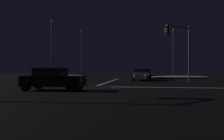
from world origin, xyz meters
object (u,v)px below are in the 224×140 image
at_px(sedan_red, 143,72).
at_px(sedan_black_crossing, 53,79).
at_px(streetlamp_left_near, 52,45).
at_px(streetlamp_left_far, 81,50).
at_px(sedan_blue, 143,73).
at_px(sedan_white, 141,74).
at_px(streetlamp_right_far, 173,49).
at_px(traffic_signal_ne, 180,42).
at_px(sedan_green, 144,74).
at_px(sedan_orange, 145,73).

xyz_separation_m(sedan_red, sedan_black_crossing, (-5.80, -38.00, 0.00)).
height_order(sedan_red, streetlamp_left_near, streetlamp_left_near).
bearing_deg(streetlamp_left_far, sedan_blue, -10.74).
relative_size(sedan_black_crossing, streetlamp_left_near, 0.47).
bearing_deg(sedan_white, streetlamp_right_far, 71.61).
bearing_deg(streetlamp_left_far, sedan_black_crossing, -76.89).
relative_size(sedan_red, streetlamp_left_far, 0.42).
bearing_deg(streetlamp_right_far, sedan_red, 150.76).
bearing_deg(sedan_blue, streetlamp_left_near, -135.71).
relative_size(traffic_signal_ne, streetlamp_right_far, 0.66).
height_order(sedan_black_crossing, traffic_signal_ne, traffic_signal_ne).
distance_m(streetlamp_left_near, streetlamp_left_far, 16.01).
relative_size(sedan_white, streetlamp_left_near, 0.47).
height_order(sedan_white, streetlamp_left_near, streetlamp_left_near).
relative_size(sedan_blue, sedan_red, 1.00).
bearing_deg(sedan_white, traffic_signal_ne, -31.86).
relative_size(sedan_green, streetlamp_right_far, 0.43).
height_order(traffic_signal_ne, streetlamp_left_far, streetlamp_left_far).
bearing_deg(sedan_black_crossing, sedan_blue, 79.84).
height_order(sedan_red, streetlamp_left_far, streetlamp_left_far).
xyz_separation_m(sedan_green, traffic_signal_ne, (4.15, -8.32, 3.77)).
bearing_deg(sedan_white, sedan_red, 89.64).
xyz_separation_m(sedan_white, streetlamp_left_near, (-13.68, 3.51, 4.48)).
height_order(sedan_green, sedan_blue, same).
bearing_deg(traffic_signal_ne, sedan_blue, 102.99).
distance_m(traffic_signal_ne, streetlamp_right_far, 22.48).
bearing_deg(sedan_green, sedan_blue, 92.05).
xyz_separation_m(sedan_orange, streetlamp_left_far, (-14.20, 8.33, 5.04)).
bearing_deg(sedan_green, traffic_signal_ne, -63.48).
xyz_separation_m(sedan_red, streetlamp_left_near, (-13.82, -19.55, 4.48)).
xyz_separation_m(sedan_green, streetlamp_left_far, (-14.14, 14.05, 5.04)).
distance_m(sedan_black_crossing, traffic_signal_ne, 16.29).
bearing_deg(sedan_green, streetlamp_left_near, -172.16).
distance_m(sedan_white, sedan_orange, 11.19).
xyz_separation_m(sedan_white, streetlamp_left_far, (-13.68, 19.51, 5.04)).
distance_m(sedan_orange, streetlamp_left_far, 17.21).
relative_size(sedan_orange, traffic_signal_ne, 0.65).
relative_size(sedan_red, traffic_signal_ne, 0.65).
height_order(sedan_orange, sedan_red, same).
height_order(sedan_orange, streetlamp_left_near, streetlamp_left_near).
distance_m(sedan_white, sedan_blue, 16.90).
distance_m(sedan_white, streetlamp_right_far, 21.14).
bearing_deg(sedan_orange, streetlamp_right_far, 54.37).
xyz_separation_m(sedan_blue, streetlamp_left_far, (-13.73, 2.61, 5.04)).
xyz_separation_m(streetlamp_right_far, streetlamp_left_far, (-20.17, 0.00, 0.08)).
relative_size(sedan_black_crossing, traffic_signal_ne, 0.65).
distance_m(sedan_black_crossing, streetlamp_left_far, 35.72).
height_order(sedan_orange, streetlamp_left_far, streetlamp_left_far).
relative_size(sedan_blue, sedan_black_crossing, 1.00).
relative_size(sedan_orange, streetlamp_left_far, 0.42).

